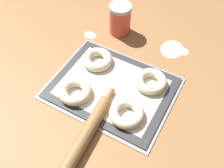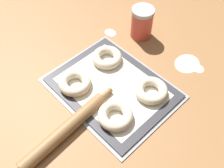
{
  "view_description": "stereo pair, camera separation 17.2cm",
  "coord_description": "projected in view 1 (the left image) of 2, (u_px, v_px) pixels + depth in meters",
  "views": [
    {
      "loc": [
        0.3,
        -0.53,
        0.78
      ],
      "look_at": [
        0.01,
        -0.02,
        0.03
      ],
      "focal_mm": 42.0,
      "sensor_mm": 36.0,
      "label": 1
    },
    {
      "loc": [
        0.43,
        -0.42,
        0.78
      ],
      "look_at": [
        0.01,
        -0.02,
        0.03
      ],
      "focal_mm": 42.0,
      "sensor_mm": 36.0,
      "label": 2
    }
  ],
  "objects": [
    {
      "name": "flour_patch_side",
      "position": [
        183.0,
        51.0,
        1.1
      ],
      "size": [
        0.05,
        0.04,
        0.0
      ],
      "color": "white",
      "rests_on": "ground_plane"
    },
    {
      "name": "rolling_pin",
      "position": [
        82.0,
        141.0,
        0.83
      ],
      "size": [
        0.07,
        0.45,
        0.04
      ],
      "color": "olive",
      "rests_on": "ground_plane"
    },
    {
      "name": "ground_plane",
      "position": [
        111.0,
        85.0,
        0.99
      ],
      "size": [
        2.8,
        2.8,
        0.0
      ],
      "primitive_type": "plane",
      "color": "olive"
    },
    {
      "name": "flour_patch_near",
      "position": [
        90.0,
        35.0,
        1.16
      ],
      "size": [
        0.06,
        0.04,
        0.0
      ],
      "color": "white",
      "rests_on": "ground_plane"
    },
    {
      "name": "flour_canister",
      "position": [
        120.0,
        19.0,
        1.12
      ],
      "size": [
        0.09,
        0.09,
        0.14
      ],
      "color": "#DB4C3D",
      "rests_on": "ground_plane"
    },
    {
      "name": "bagel_front_left",
      "position": [
        75.0,
        92.0,
        0.94
      ],
      "size": [
        0.12,
        0.12,
        0.03
      ],
      "color": "beige",
      "rests_on": "baking_mat"
    },
    {
      "name": "flour_patch_far",
      "position": [
        172.0,
        49.0,
        1.11
      ],
      "size": [
        0.09,
        0.11,
        0.0
      ],
      "color": "white",
      "rests_on": "ground_plane"
    },
    {
      "name": "baking_tray",
      "position": [
        112.0,
        88.0,
        0.98
      ],
      "size": [
        0.45,
        0.35,
        0.01
      ],
      "color": "#93969B",
      "rests_on": "ground_plane"
    },
    {
      "name": "baking_mat",
      "position": [
        112.0,
        87.0,
        0.97
      ],
      "size": [
        0.43,
        0.33,
        0.0
      ],
      "color": "#333338",
      "rests_on": "baking_tray"
    },
    {
      "name": "bagel_back_left",
      "position": [
        97.0,
        60.0,
        1.03
      ],
      "size": [
        0.12,
        0.12,
        0.03
      ],
      "color": "beige",
      "rests_on": "baking_mat"
    },
    {
      "name": "bagel_front_right",
      "position": [
        127.0,
        113.0,
        0.88
      ],
      "size": [
        0.12,
        0.12,
        0.03
      ],
      "color": "beige",
      "rests_on": "baking_mat"
    },
    {
      "name": "bagel_back_right",
      "position": [
        151.0,
        81.0,
        0.96
      ],
      "size": [
        0.12,
        0.12,
        0.03
      ],
      "color": "beige",
      "rests_on": "baking_mat"
    }
  ]
}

